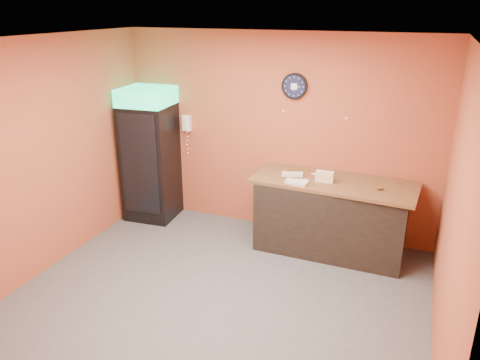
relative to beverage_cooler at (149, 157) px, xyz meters
The scene contains 15 objects.
floor 2.64m from the beverage_cooler, 40.89° to the right, with size 4.50×4.50×0.00m, color #47474C.
back_wall 1.94m from the beverage_cooler, 12.02° to the left, with size 4.50×0.02×2.80m, color #A9492F.
left_wall 1.71m from the beverage_cooler, 103.87° to the right, with size 0.02×4.00×2.80m, color #A9492F.
right_wall 4.43m from the beverage_cooler, 21.37° to the right, with size 0.02×4.00×2.80m, color #A9492F.
ceiling 3.06m from the beverage_cooler, 40.89° to the right, with size 4.50×4.00×0.02m, color white.
beverage_cooler is the anchor object (origin of this frame).
prep_counter 2.83m from the beverage_cooler, ahead, with size 1.89×0.84×0.95m, color black.
wall_clock 2.41m from the beverage_cooler, ahead, with size 0.35×0.06×0.35m.
wall_phone 0.75m from the beverage_cooler, 35.75° to the left, with size 0.13×0.11×0.24m.
butcher_paper 2.78m from the beverage_cooler, ahead, with size 2.08×0.86×0.04m, color brown.
sub_roll_stack 2.68m from the beverage_cooler, ahead, with size 0.23×0.08×0.15m.
wrapped_sandwich_left 2.39m from the beverage_cooler, ahead, with size 0.26×0.10×0.04m, color silver.
wrapped_sandwich_mid 2.38m from the beverage_cooler, ahead, with size 0.28×0.11×0.04m, color silver.
wrapped_sandwich_right 2.23m from the beverage_cooler, ahead, with size 0.28×0.11×0.04m, color silver.
kitchen_tool 2.61m from the beverage_cooler, ahead, with size 0.06×0.06×0.06m, color silver.
Camera 1 is at (1.90, -4.08, 3.11)m, focal length 35.00 mm.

